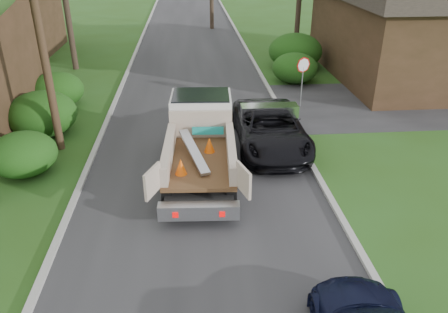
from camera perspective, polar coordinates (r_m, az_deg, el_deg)
name	(u,v)px	position (r m, az deg, el deg)	size (l,w,h in m)	color
ground	(203,212)	(13.56, -2.71, -7.27)	(120.00, 120.00, 0.00)	#274C15
road	(196,102)	(22.55, -3.74, 7.07)	(8.00, 90.00, 0.02)	#28282B
side_street	(431,102)	(24.86, 25.37, 6.40)	(16.00, 7.00, 0.02)	#28282B
curb_left	(114,104)	(22.85, -14.14, 6.72)	(0.20, 90.00, 0.12)	#9E9E99
curb_right	(275,99)	(22.95, 6.63, 7.45)	(0.20, 90.00, 0.12)	#9E9E99
stop_sign	(303,72)	(21.76, 10.26, 10.87)	(0.71, 0.32, 2.48)	slate
utility_pole	(37,14)	(17.20, -23.26, 16.68)	(2.42, 1.25, 10.00)	#382619
house_right	(415,22)	(28.86, 23.71, 15.82)	(9.72, 12.96, 6.20)	#362616
hedge_left_a	(23,154)	(16.85, -24.77, 0.28)	(2.34, 2.34, 1.53)	#1A3C0D
hedge_left_b	(42,114)	(19.93, -22.66, 5.17)	(2.86, 2.86, 1.87)	#1A3C0D
hedge_left_c	(57,90)	(23.21, -21.00, 8.12)	(2.60, 2.60, 1.70)	#1A3C0D
hedge_right_a	(295,68)	(25.88, 9.24, 11.35)	(2.60, 2.60, 1.70)	#1A3C0D
hedge_right_b	(295,51)	(28.81, 9.30, 13.43)	(3.38, 3.38, 2.21)	#1A3C0D
flatbed_truck	(201,133)	(15.67, -3.05, 3.04)	(2.93, 6.37, 2.37)	black
black_pickup	(270,128)	(17.42, 6.07, 3.69)	(2.64, 5.73, 1.59)	black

